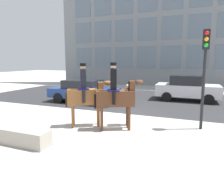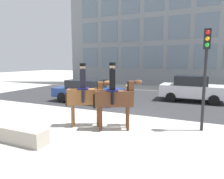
{
  "view_description": "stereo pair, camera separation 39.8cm",
  "coord_description": "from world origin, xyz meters",
  "px_view_note": "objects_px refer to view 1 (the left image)",
  "views": [
    {
      "loc": [
        3.12,
        -8.78,
        2.59
      ],
      "look_at": [
        0.15,
        -1.1,
        1.44
      ],
      "focal_mm": 32.0,
      "sensor_mm": 36.0,
      "label": 1
    },
    {
      "loc": [
        3.49,
        -8.63,
        2.59
      ],
      "look_at": [
        0.15,
        -1.1,
        1.44
      ],
      "focal_mm": 32.0,
      "sensor_mm": 36.0,
      "label": 2
    }
  ],
  "objects_px": {
    "mounted_horse_lead": "(86,95)",
    "traffic_light": "(205,63)",
    "street_car_near_lane": "(84,90)",
    "street_car_far_lane": "(187,88)",
    "mounted_horse_companion": "(116,96)",
    "planter_ledge": "(17,136)",
    "pedestrian_bystander": "(128,101)"
  },
  "relations": [
    {
      "from": "street_car_near_lane",
      "to": "planter_ledge",
      "type": "height_order",
      "value": "street_car_near_lane"
    },
    {
      "from": "street_car_far_lane",
      "to": "planter_ledge",
      "type": "bearing_deg",
      "value": -117.54
    },
    {
      "from": "traffic_light",
      "to": "mounted_horse_lead",
      "type": "bearing_deg",
      "value": -164.03
    },
    {
      "from": "pedestrian_bystander",
      "to": "street_car_far_lane",
      "type": "xyz_separation_m",
      "value": [
        2.19,
        6.51,
        -0.15
      ]
    },
    {
      "from": "mounted_horse_lead",
      "to": "traffic_light",
      "type": "distance_m",
      "value": 4.66
    },
    {
      "from": "street_car_far_lane",
      "to": "mounted_horse_lead",
      "type": "bearing_deg",
      "value": -117.34
    },
    {
      "from": "mounted_horse_lead",
      "to": "mounted_horse_companion",
      "type": "height_order",
      "value": "mounted_horse_companion"
    },
    {
      "from": "pedestrian_bystander",
      "to": "street_car_far_lane",
      "type": "bearing_deg",
      "value": -132.64
    },
    {
      "from": "mounted_horse_companion",
      "to": "traffic_light",
      "type": "xyz_separation_m",
      "value": [
        3.05,
        1.2,
        1.23
      ]
    },
    {
      "from": "mounted_horse_companion",
      "to": "pedestrian_bystander",
      "type": "relative_size",
      "value": 1.51
    },
    {
      "from": "planter_ledge",
      "to": "pedestrian_bystander",
      "type": "bearing_deg",
      "value": 47.36
    },
    {
      "from": "mounted_horse_lead",
      "to": "street_car_far_lane",
      "type": "xyz_separation_m",
      "value": [
        3.71,
        7.18,
        -0.43
      ]
    },
    {
      "from": "pedestrian_bystander",
      "to": "planter_ledge",
      "type": "bearing_deg",
      "value": 23.3
    },
    {
      "from": "traffic_light",
      "to": "planter_ledge",
      "type": "relative_size",
      "value": 1.6
    },
    {
      "from": "pedestrian_bystander",
      "to": "mounted_horse_lead",
      "type": "bearing_deg",
      "value": -0.39
    },
    {
      "from": "street_car_near_lane",
      "to": "mounted_horse_companion",
      "type": "bearing_deg",
      "value": -48.39
    },
    {
      "from": "mounted_horse_lead",
      "to": "planter_ledge",
      "type": "bearing_deg",
      "value": -147.04
    },
    {
      "from": "street_car_near_lane",
      "to": "mounted_horse_lead",
      "type": "bearing_deg",
      "value": -59.76
    },
    {
      "from": "mounted_horse_lead",
      "to": "planter_ledge",
      "type": "distance_m",
      "value": 2.86
    },
    {
      "from": "pedestrian_bystander",
      "to": "planter_ledge",
      "type": "relative_size",
      "value": 0.72
    },
    {
      "from": "pedestrian_bystander",
      "to": "street_car_far_lane",
      "type": "height_order",
      "value": "pedestrian_bystander"
    },
    {
      "from": "mounted_horse_lead",
      "to": "street_car_near_lane",
      "type": "distance_m",
      "value": 4.93
    },
    {
      "from": "traffic_light",
      "to": "planter_ledge",
      "type": "distance_m",
      "value": 7.01
    },
    {
      "from": "mounted_horse_companion",
      "to": "street_car_far_lane",
      "type": "distance_m",
      "value": 7.57
    },
    {
      "from": "mounted_horse_lead",
      "to": "traffic_light",
      "type": "xyz_separation_m",
      "value": [
        4.32,
        1.23,
        1.25
      ]
    },
    {
      "from": "pedestrian_bystander",
      "to": "street_car_near_lane",
      "type": "relative_size",
      "value": 0.39
    },
    {
      "from": "mounted_horse_lead",
      "to": "traffic_light",
      "type": "relative_size",
      "value": 0.67
    },
    {
      "from": "street_car_far_lane",
      "to": "planter_ledge",
      "type": "relative_size",
      "value": 1.71
    },
    {
      "from": "mounted_horse_companion",
      "to": "traffic_light",
      "type": "bearing_deg",
      "value": -2.68
    },
    {
      "from": "pedestrian_bystander",
      "to": "street_car_far_lane",
      "type": "relative_size",
      "value": 0.42
    },
    {
      "from": "mounted_horse_lead",
      "to": "street_car_far_lane",
      "type": "relative_size",
      "value": 0.63
    },
    {
      "from": "street_car_near_lane",
      "to": "traffic_light",
      "type": "distance_m",
      "value": 7.63
    }
  ]
}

